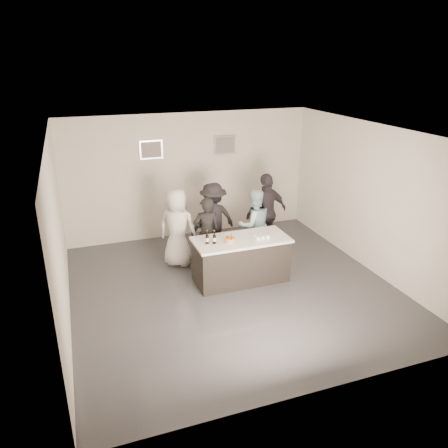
{
  "coord_description": "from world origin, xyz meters",
  "views": [
    {
      "loc": [
        -2.65,
        -6.97,
        4.21
      ],
      "look_at": [
        0.0,
        0.5,
        1.15
      ],
      "focal_mm": 35.0,
      "sensor_mm": 36.0,
      "label": 1
    }
  ],
  "objects_px": {
    "person_main_black": "(207,233)",
    "bar_counter": "(241,260)",
    "cake": "(230,240)",
    "person_guest_right": "(266,212)",
    "person_main_blue": "(254,225)",
    "person_guest_left": "(178,228)",
    "beer_bottle_a": "(207,237)",
    "beer_bottle_b": "(214,237)",
    "person_guest_back": "(213,219)"
  },
  "relations": [
    {
      "from": "person_main_black",
      "to": "person_guest_back",
      "type": "distance_m",
      "value": 0.75
    },
    {
      "from": "beer_bottle_a",
      "to": "person_guest_back",
      "type": "xyz_separation_m",
      "value": [
        0.59,
        1.43,
        -0.21
      ]
    },
    {
      "from": "person_main_black",
      "to": "beer_bottle_b",
      "type": "bearing_deg",
      "value": 89.5
    },
    {
      "from": "person_guest_right",
      "to": "beer_bottle_a",
      "type": "bearing_deg",
      "value": 22.97
    },
    {
      "from": "person_main_black",
      "to": "person_guest_back",
      "type": "xyz_separation_m",
      "value": [
        0.36,
        0.65,
        0.04
      ]
    },
    {
      "from": "bar_counter",
      "to": "person_main_blue",
      "type": "height_order",
      "value": "person_main_blue"
    },
    {
      "from": "beer_bottle_b",
      "to": "person_guest_back",
      "type": "xyz_separation_m",
      "value": [
        0.46,
        1.47,
        -0.21
      ]
    },
    {
      "from": "beer_bottle_a",
      "to": "person_main_blue",
      "type": "xyz_separation_m",
      "value": [
        1.33,
        0.86,
        -0.24
      ]
    },
    {
      "from": "person_main_black",
      "to": "person_guest_left",
      "type": "bearing_deg",
      "value": -26.55
    },
    {
      "from": "beer_bottle_b",
      "to": "person_main_blue",
      "type": "distance_m",
      "value": 1.52
    },
    {
      "from": "cake",
      "to": "beer_bottle_b",
      "type": "xyz_separation_m",
      "value": [
        -0.3,
        0.04,
        0.09
      ]
    },
    {
      "from": "person_main_black",
      "to": "person_main_blue",
      "type": "relative_size",
      "value": 0.98
    },
    {
      "from": "bar_counter",
      "to": "person_main_blue",
      "type": "distance_m",
      "value": 1.12
    },
    {
      "from": "bar_counter",
      "to": "person_main_black",
      "type": "xyz_separation_m",
      "value": [
        -0.46,
        0.77,
        0.33
      ]
    },
    {
      "from": "beer_bottle_a",
      "to": "bar_counter",
      "type": "bearing_deg",
      "value": 0.75
    },
    {
      "from": "person_guest_left",
      "to": "bar_counter",
      "type": "bearing_deg",
      "value": 166.98
    },
    {
      "from": "person_main_black",
      "to": "person_guest_back",
      "type": "bearing_deg",
      "value": -111.95
    },
    {
      "from": "beer_bottle_a",
      "to": "beer_bottle_b",
      "type": "bearing_deg",
      "value": -16.88
    },
    {
      "from": "beer_bottle_b",
      "to": "person_main_black",
      "type": "xyz_separation_m",
      "value": [
        0.1,
        0.81,
        -0.25
      ]
    },
    {
      "from": "person_guest_back",
      "to": "bar_counter",
      "type": "bearing_deg",
      "value": 82.45
    },
    {
      "from": "beer_bottle_b",
      "to": "person_guest_left",
      "type": "relative_size",
      "value": 0.15
    },
    {
      "from": "bar_counter",
      "to": "beer_bottle_a",
      "type": "height_order",
      "value": "beer_bottle_a"
    },
    {
      "from": "beer_bottle_a",
      "to": "person_guest_left",
      "type": "distance_m",
      "value": 1.18
    },
    {
      "from": "cake",
      "to": "beer_bottle_b",
      "type": "distance_m",
      "value": 0.31
    },
    {
      "from": "beer_bottle_b",
      "to": "person_guest_right",
      "type": "distance_m",
      "value": 2.09
    },
    {
      "from": "bar_counter",
      "to": "person_guest_right",
      "type": "bearing_deg",
      "value": 47.95
    },
    {
      "from": "cake",
      "to": "person_guest_left",
      "type": "distance_m",
      "value": 1.41
    },
    {
      "from": "person_main_blue",
      "to": "person_guest_right",
      "type": "height_order",
      "value": "person_guest_right"
    },
    {
      "from": "person_guest_left",
      "to": "person_main_black",
      "type": "bearing_deg",
      "value": -177.94
    },
    {
      "from": "person_guest_right",
      "to": "person_guest_back",
      "type": "bearing_deg",
      "value": -21.16
    },
    {
      "from": "cake",
      "to": "person_guest_left",
      "type": "relative_size",
      "value": 0.12
    },
    {
      "from": "cake",
      "to": "person_main_blue",
      "type": "bearing_deg",
      "value": 46.17
    },
    {
      "from": "cake",
      "to": "person_guest_right",
      "type": "xyz_separation_m",
      "value": [
        1.36,
        1.3,
        -0.03
      ]
    },
    {
      "from": "beer_bottle_b",
      "to": "person_guest_right",
      "type": "height_order",
      "value": "person_guest_right"
    },
    {
      "from": "bar_counter",
      "to": "person_guest_left",
      "type": "bearing_deg",
      "value": 131.72
    },
    {
      "from": "person_main_black",
      "to": "person_guest_right",
      "type": "relative_size",
      "value": 0.86
    },
    {
      "from": "cake",
      "to": "person_guest_right",
      "type": "relative_size",
      "value": 0.11
    },
    {
      "from": "person_main_blue",
      "to": "cake",
      "type": "bearing_deg",
      "value": 43.8
    },
    {
      "from": "person_guest_right",
      "to": "person_main_black",
      "type": "bearing_deg",
      "value": 4.65
    },
    {
      "from": "person_main_blue",
      "to": "beer_bottle_b",
      "type": "bearing_deg",
      "value": 34.46
    },
    {
      "from": "person_main_black",
      "to": "bar_counter",
      "type": "bearing_deg",
      "value": 127.77
    },
    {
      "from": "beer_bottle_a",
      "to": "person_guest_left",
      "type": "xyz_separation_m",
      "value": [
        -0.3,
        1.12,
        -0.19
      ]
    },
    {
      "from": "person_main_black",
      "to": "person_main_blue",
      "type": "distance_m",
      "value": 1.1
    },
    {
      "from": "person_main_blue",
      "to": "person_guest_left",
      "type": "xyz_separation_m",
      "value": [
        -1.63,
        0.26,
        0.05
      ]
    },
    {
      "from": "person_guest_back",
      "to": "person_guest_right",
      "type": "bearing_deg",
      "value": 158.41
    },
    {
      "from": "bar_counter",
      "to": "person_guest_left",
      "type": "distance_m",
      "value": 1.54
    },
    {
      "from": "cake",
      "to": "person_guest_back",
      "type": "xyz_separation_m",
      "value": [
        0.16,
        1.51,
        -0.11
      ]
    },
    {
      "from": "bar_counter",
      "to": "person_guest_back",
      "type": "height_order",
      "value": "person_guest_back"
    },
    {
      "from": "beer_bottle_a",
      "to": "person_main_black",
      "type": "xyz_separation_m",
      "value": [
        0.23,
        0.77,
        -0.25
      ]
    },
    {
      "from": "cake",
      "to": "beer_bottle_a",
      "type": "xyz_separation_m",
      "value": [
        -0.43,
        0.08,
        0.09
      ]
    }
  ]
}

